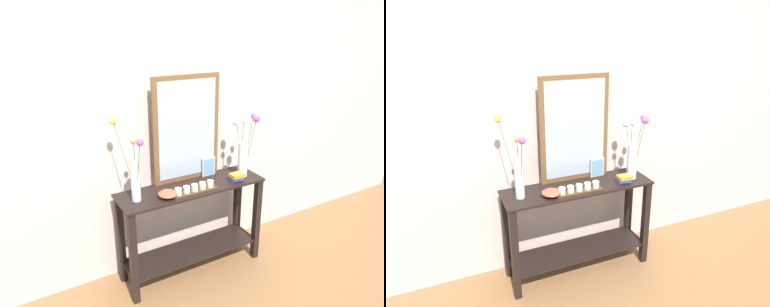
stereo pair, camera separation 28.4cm
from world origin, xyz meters
TOP-DOWN VIEW (x-y plane):
  - ground_plane at (0.00, 0.00)m, footprint 7.00×6.00m
  - wall_back at (0.00, 0.31)m, footprint 6.40×0.08m
  - console_table at (0.00, 0.00)m, footprint 1.27×0.37m
  - mirror_leaning at (0.04, 0.15)m, footprint 0.61×0.03m
  - tall_vase_left at (-0.50, -0.01)m, footprint 0.18×0.22m
  - vase_right at (0.50, -0.04)m, footprint 0.15×0.26m
  - candle_tray at (-0.04, -0.11)m, footprint 0.39×0.09m
  - picture_frame_small at (0.24, 0.12)m, footprint 0.13×0.01m
  - decorative_bowl at (-0.26, -0.08)m, footprint 0.15×0.15m
  - book_stack at (0.38, -0.10)m, footprint 0.12×0.09m

SIDE VIEW (x-z plane):
  - ground_plane at x=0.00m, z-range -0.02..0.00m
  - console_table at x=0.00m, z-range 0.08..0.90m
  - candle_tray at x=-0.04m, z-range 0.81..0.88m
  - decorative_bowl at x=-0.26m, z-range 0.82..0.88m
  - book_stack at x=0.38m, z-range 0.82..0.89m
  - picture_frame_small at x=0.24m, z-range 0.82..0.99m
  - tall_vase_left at x=-0.50m, z-range 0.72..1.37m
  - vase_right at x=0.50m, z-range 0.77..1.34m
  - mirror_leaning at x=0.04m, z-range 0.82..1.72m
  - wall_back at x=0.00m, z-range 0.00..2.70m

